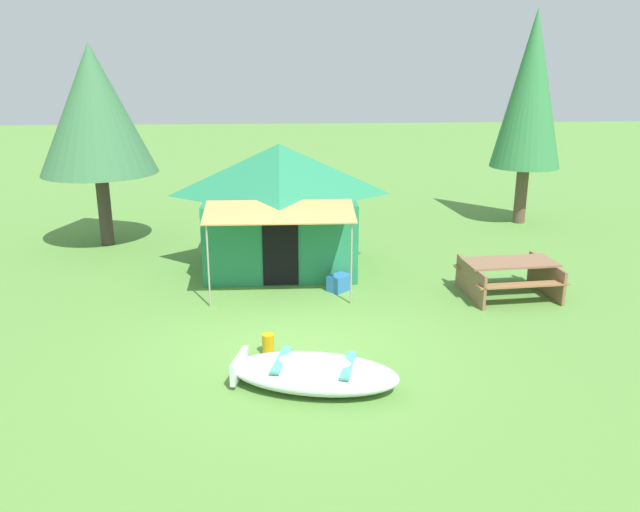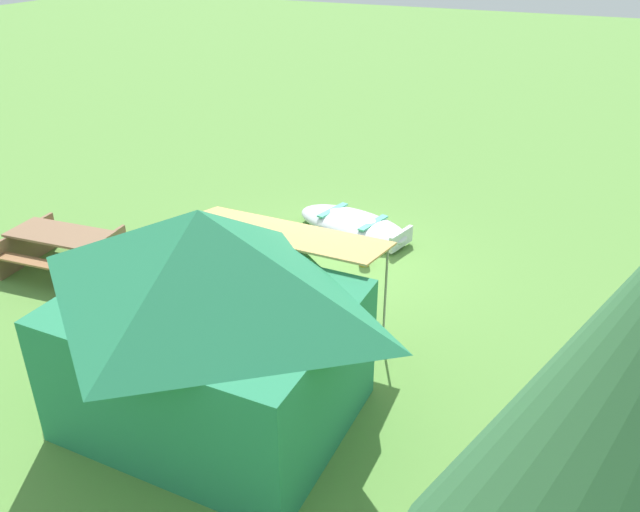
% 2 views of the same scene
% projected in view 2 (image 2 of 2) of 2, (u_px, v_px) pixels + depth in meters
% --- Properties ---
extents(ground_plane, '(80.00, 80.00, 0.00)m').
position_uv_depth(ground_plane, '(335.00, 268.00, 11.93)').
color(ground_plane, '#5A8E3D').
extents(beached_rowboat, '(2.74, 1.74, 0.44)m').
position_uv_depth(beached_rowboat, '(353.00, 224.00, 13.10)').
color(beached_rowboat, silver).
rests_on(beached_rowboat, ground_plane).
extents(canvas_cabin_tent, '(3.64, 3.97, 2.91)m').
position_uv_depth(canvas_cabin_tent, '(208.00, 317.00, 7.70)').
color(canvas_cabin_tent, '#267F53').
rests_on(canvas_cabin_tent, ground_plane).
extents(picnic_table, '(1.97, 1.68, 0.75)m').
position_uv_depth(picnic_table, '(62.00, 246.00, 11.66)').
color(picnic_table, '#856146').
rests_on(picnic_table, ground_plane).
extents(cooler_box, '(0.56, 0.56, 0.34)m').
position_uv_depth(cooler_box, '(208.00, 318.00, 10.10)').
color(cooler_box, '#2C6DBC').
rests_on(cooler_box, ground_plane).
extents(fuel_can, '(0.28, 0.28, 0.36)m').
position_uv_depth(fuel_can, '(364.00, 256.00, 11.95)').
color(fuel_can, orange).
rests_on(fuel_can, ground_plane).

